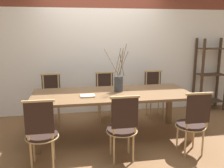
# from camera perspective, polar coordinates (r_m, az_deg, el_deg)

# --- Properties ---
(ground_plane) EXTENTS (16.00, 16.00, 0.00)m
(ground_plane) POSITION_cam_1_polar(r_m,az_deg,el_deg) (4.30, 0.00, -11.73)
(ground_plane) COLOR brown
(wall_rear) EXTENTS (12.00, 0.06, 3.20)m
(wall_rear) POSITION_cam_1_polar(r_m,az_deg,el_deg) (5.26, -2.60, 10.63)
(wall_rear) COLOR white
(wall_rear) RESTS_ON ground_plane
(dining_table) EXTENTS (2.56, 1.04, 0.74)m
(dining_table) POSITION_cam_1_polar(r_m,az_deg,el_deg) (4.08, 0.00, -3.24)
(dining_table) COLOR brown
(dining_table) RESTS_ON ground_plane
(chair_near_leftend) EXTENTS (0.43, 0.43, 0.94)m
(chair_near_leftend) POSITION_cam_1_polar(r_m,az_deg,el_deg) (3.32, -15.86, -10.45)
(chair_near_leftend) COLOR black
(chair_near_leftend) RESTS_ON ground_plane
(chair_near_left) EXTENTS (0.43, 0.43, 0.94)m
(chair_near_left) POSITION_cam_1_polar(r_m,az_deg,el_deg) (3.37, 2.43, -9.62)
(chair_near_left) COLOR black
(chair_near_left) RESTS_ON ground_plane
(chair_near_center) EXTENTS (0.43, 0.43, 0.94)m
(chair_near_center) POSITION_cam_1_polar(r_m,az_deg,el_deg) (3.71, 17.98, -8.15)
(chair_near_center) COLOR black
(chair_near_center) RESTS_ON ground_plane
(chair_far_leftend) EXTENTS (0.43, 0.43, 0.94)m
(chair_far_leftend) POSITION_cam_1_polar(r_m,az_deg,el_deg) (4.86, -13.73, -3.06)
(chair_far_leftend) COLOR black
(chair_far_leftend) RESTS_ON ground_plane
(chair_far_left) EXTENTS (0.43, 0.43, 0.94)m
(chair_far_left) POSITION_cam_1_polar(r_m,az_deg,el_deg) (4.90, -1.51, -2.58)
(chair_far_left) COLOR black
(chair_far_left) RESTS_ON ground_plane
(chair_far_center) EXTENTS (0.43, 0.43, 0.94)m
(chair_far_center) POSITION_cam_1_polar(r_m,az_deg,el_deg) (5.14, 9.64, -2.05)
(chair_far_center) COLOR black
(chair_far_center) RESTS_ON ground_plane
(vase_centerpiece) EXTENTS (0.39, 0.39, 0.79)m
(vase_centerpiece) POSITION_cam_1_polar(r_m,az_deg,el_deg) (4.13, 1.53, 0.25)
(vase_centerpiece) COLOR #33383D
(vase_centerpiece) RESTS_ON dining_table
(book_stack) EXTENTS (0.22, 0.17, 0.02)m
(book_stack) POSITION_cam_1_polar(r_m,az_deg,el_deg) (3.86, -5.62, -2.70)
(book_stack) COLOR beige
(book_stack) RESTS_ON dining_table
(shelving_rack) EXTENTS (0.63, 0.37, 1.58)m
(shelving_rack) POSITION_cam_1_polar(r_m,az_deg,el_deg) (5.92, 21.57, 2.01)
(shelving_rack) COLOR #422D1E
(shelving_rack) RESTS_ON ground_plane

